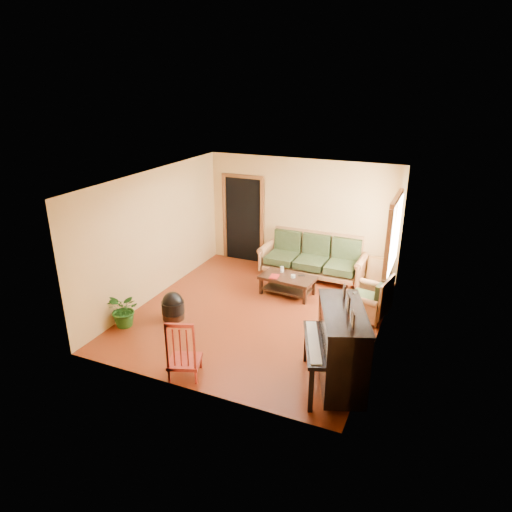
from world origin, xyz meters
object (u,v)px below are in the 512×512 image
at_px(potted_plant, 125,310).
at_px(red_chair, 184,347).
at_px(sofa, 312,257).
at_px(footstool, 173,309).
at_px(armchair, 368,296).
at_px(ceramic_crock, 387,280).
at_px(piano, 341,349).
at_px(coffee_table, 287,285).

bearing_deg(potted_plant, red_chair, -25.14).
xyz_separation_m(sofa, footstool, (-1.80, -2.90, -0.29)).
relative_size(armchair, ceramic_crock, 3.48).
height_order(armchair, red_chair, red_chair).
relative_size(ceramic_crock, potted_plant, 0.37).
xyz_separation_m(armchair, footstool, (-3.31, -1.53, -0.23)).
xyz_separation_m(piano, footstool, (-3.34, 0.73, -0.41)).
bearing_deg(ceramic_crock, sofa, -172.83).
bearing_deg(piano, coffee_table, 103.34).
height_order(armchair, footstool, armchair).
bearing_deg(ceramic_crock, piano, -91.78).
distance_m(sofa, armchair, 2.04).
distance_m(piano, red_chair, 2.31).
relative_size(piano, footstool, 3.29).
bearing_deg(coffee_table, footstool, -131.12).
height_order(coffee_table, piano, piano).
bearing_deg(coffee_table, ceramic_crock, 34.34).
distance_m(armchair, ceramic_crock, 1.61).
bearing_deg(footstool, red_chair, -51.21).
relative_size(piano, red_chair, 1.40).
xyz_separation_m(footstool, red_chair, (1.14, -1.42, 0.30)).
bearing_deg(red_chair, sofa, 61.69).
bearing_deg(red_chair, piano, -2.09).
bearing_deg(piano, sofa, 92.35).
distance_m(armchair, piano, 2.27).
bearing_deg(potted_plant, armchair, 28.23).
bearing_deg(piano, armchair, 70.15).
bearing_deg(red_chair, coffee_table, 62.24).
relative_size(coffee_table, piano, 0.80).
height_order(sofa, armchair, sofa).
distance_m(sofa, red_chair, 4.37).
xyz_separation_m(sofa, coffee_table, (-0.19, -1.06, -0.29)).
xyz_separation_m(coffee_table, footstool, (-1.61, -1.84, -0.00)).
height_order(sofa, potted_plant, sofa).
height_order(coffee_table, ceramic_crock, coffee_table).
bearing_deg(sofa, armchair, -41.23).
distance_m(piano, ceramic_crock, 3.87).
distance_m(coffee_table, potted_plant, 3.31).
distance_m(footstool, ceramic_crock, 4.65).
height_order(sofa, coffee_table, sofa).
relative_size(footstool, ceramic_crock, 1.72).
xyz_separation_m(piano, red_chair, (-2.20, -0.70, -0.12)).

